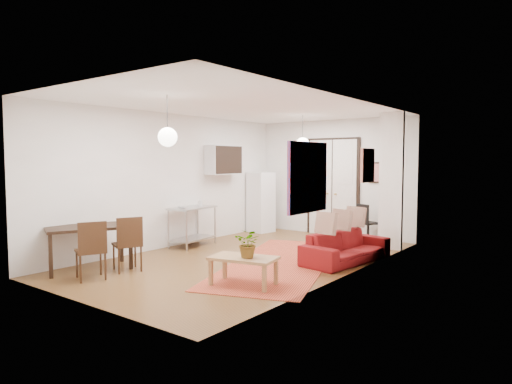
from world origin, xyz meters
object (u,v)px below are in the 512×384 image
Objects in this scene: coffee_table at (243,261)px; fridge at (261,202)px; black_side_chair at (370,219)px; sofa at (346,247)px; kitchen_counter at (192,221)px; dining_chair_near at (131,238)px; dining_chair_far at (96,244)px; dining_table at (88,231)px.

coffee_table is 0.69× the size of fridge.
sofa is at bearing 128.24° from black_side_chair.
dining_chair_near is at bearing -79.97° from kitchen_counter.
coffee_table is at bearing -39.93° from kitchen_counter.
black_side_chair is (2.85, 2.98, -0.04)m from kitchen_counter.
kitchen_counter reaches higher than coffee_table.
dining_chair_far is 1.07× the size of black_side_chair.
black_side_chair is at bearing 63.94° from dining_table.
fridge reaches higher than dining_chair_near.
sofa is 3.88m from dining_chair_near.
fridge is 1.78× the size of black_side_chair.
fridge reaches higher than kitchen_counter.
kitchen_counter is 2.29m from dining_chair_near.
kitchen_counter is 1.27× the size of dining_chair_far.
fridge reaches higher than sofa.
dining_table is at bearing -89.66° from dining_chair_far.
sofa is at bearing 44.15° from dining_table.
fridge is at bearing -149.08° from dining_chair_far.
black_side_chair reaches higher than dining_table.
dining_chair_far reaches higher than black_side_chair.
sofa is 1.77× the size of coffee_table.
dining_chair_near is (0.71, -2.18, -0.01)m from kitchen_counter.
kitchen_counter reaches higher than sofa.
sofa is 3.96m from fridge.
sofa is 1.61× the size of kitchen_counter.
fridge is 5.15m from dining_table.
coffee_table is at bearing 175.54° from sofa.
dining_table is 0.76m from dining_chair_near.
dining_chair_far is (0.00, -0.70, 0.00)m from dining_chair_near.
fridge is 1.00× the size of dining_table.
dining_chair_near reaches higher than black_side_chair.
dining_chair_near is (0.71, -4.71, -0.24)m from fridge.
coffee_table is 2.44m from dining_chair_far.
dining_chair_far is (0.71, -2.88, -0.01)m from kitchen_counter.
kitchen_counter is at bearing 92.37° from dining_table.
kitchen_counter is 2.96m from dining_chair_far.
fridge is 2.89m from black_side_chair.
dining_chair_far is at bearing 150.02° from sofa.
coffee_table is at bearing -48.30° from fridge.
coffee_table is 1.16× the size of dining_chair_near.
fridge is 1.67× the size of dining_chair_far.
sofa is 1.23× the size of fridge.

